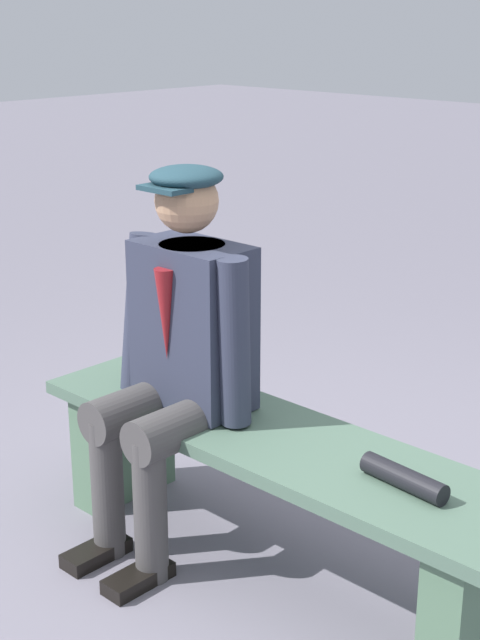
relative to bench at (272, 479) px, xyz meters
The scene contains 4 objects.
ground_plane 0.33m from the bench, ahead, with size 30.00×30.00×0.00m, color slate.
bench is the anchor object (origin of this frame).
seated_man 0.53m from the bench, 11.65° to the left, with size 0.56×0.60×1.31m.
rolled_magazine 0.54m from the bench, behind, with size 0.06×0.06×0.28m, color black.
Camera 1 is at (-1.79, 2.05, 1.78)m, focal length 52.72 mm.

